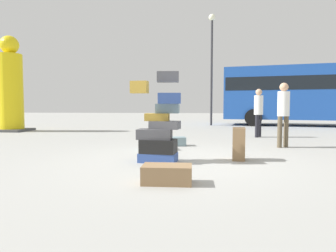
# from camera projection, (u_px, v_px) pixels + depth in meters

# --- Properties ---
(ground_plane) EXTENTS (80.00, 80.00, 0.00)m
(ground_plane) POSITION_uv_depth(u_px,v_px,m) (182.00, 161.00, 5.91)
(ground_plane) COLOR #9E9E99
(suitcase_tower) EXTENTS (0.95, 0.67, 1.73)m
(suitcase_tower) POSITION_uv_depth(u_px,v_px,m) (160.00, 128.00, 5.85)
(suitcase_tower) COLOR #334F99
(suitcase_tower) RESTS_ON ground
(suitcase_brown_white_trunk) EXTENTS (0.27, 0.38, 0.64)m
(suitcase_brown_white_trunk) POSITION_uv_depth(u_px,v_px,m) (239.00, 144.00, 6.03)
(suitcase_brown_white_trunk) COLOR olive
(suitcase_brown_white_trunk) RESTS_ON ground
(suitcase_slate_foreground_near) EXTENTS (0.70, 0.58, 0.29)m
(suitcase_slate_foreground_near) POSITION_uv_depth(u_px,v_px,m) (153.00, 144.00, 7.45)
(suitcase_slate_foreground_near) COLOR gray
(suitcase_slate_foreground_near) RESTS_ON ground
(suitcase_brown_left_side) EXTENTS (0.69, 0.43, 0.25)m
(suitcase_brown_left_side) POSITION_uv_depth(u_px,v_px,m) (167.00, 174.00, 4.22)
(suitcase_brown_left_side) COLOR olive
(suitcase_brown_left_side) RESTS_ON ground
(suitcase_slate_behind_tower) EXTENTS (0.78, 0.50, 0.23)m
(suitcase_slate_behind_tower) POSITION_uv_depth(u_px,v_px,m) (172.00, 141.00, 8.21)
(suitcase_slate_behind_tower) COLOR gray
(suitcase_slate_behind_tower) RESTS_ON ground
(person_bearded_onlooker) EXTENTS (0.30, 0.30, 1.64)m
(person_bearded_onlooker) POSITION_uv_depth(u_px,v_px,m) (259.00, 109.00, 10.43)
(person_bearded_onlooker) COLOR black
(person_bearded_onlooker) RESTS_ON ground
(person_tourist_with_camera) EXTENTS (0.30, 0.30, 1.66)m
(person_tourist_with_camera) POSITION_uv_depth(u_px,v_px,m) (283.00, 109.00, 7.84)
(person_tourist_with_camera) COLOR brown
(person_tourist_with_camera) RESTS_ON ground
(yellow_dummy_statue) EXTENTS (1.36, 1.36, 3.98)m
(yellow_dummy_statue) POSITION_uv_depth(u_px,v_px,m) (11.00, 89.00, 12.88)
(yellow_dummy_statue) COLOR yellow
(yellow_dummy_statue) RESTS_ON ground
(parked_bus) EXTENTS (9.31, 4.18, 3.15)m
(parked_bus) POSITION_uv_depth(u_px,v_px,m) (312.00, 92.00, 16.32)
(parked_bus) COLOR #1E4CA5
(parked_bus) RESTS_ON ground
(lamp_post) EXTENTS (0.36, 0.36, 6.00)m
(lamp_post) POSITION_uv_depth(u_px,v_px,m) (212.00, 53.00, 16.60)
(lamp_post) COLOR #333338
(lamp_post) RESTS_ON ground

